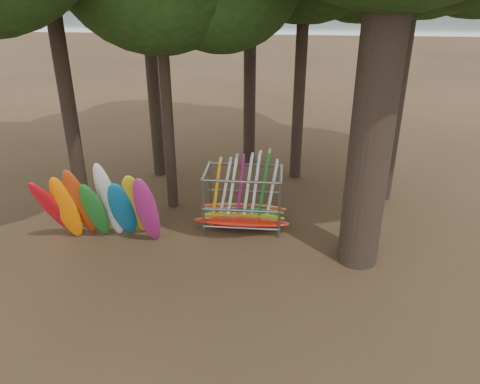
{
  "coord_description": "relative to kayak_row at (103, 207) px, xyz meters",
  "views": [
    {
      "loc": [
        2.05,
        -12.43,
        7.89
      ],
      "look_at": [
        0.68,
        1.5,
        1.4
      ],
      "focal_mm": 35.0,
      "sensor_mm": 36.0,
      "label": 1
    }
  ],
  "objects": [
    {
      "name": "far_shore",
      "position": [
        3.51,
        109.87,
        0.69
      ],
      "size": [
        160.0,
        4.0,
        4.0
      ],
      "primitive_type": "cube",
      "color": "black",
      "rests_on": "ground"
    },
    {
      "name": "lake",
      "position": [
        3.51,
        59.87,
        -1.31
      ],
      "size": [
        160.0,
        160.0,
        0.0
      ],
      "primitive_type": "plane",
      "color": "gray",
      "rests_on": "ground"
    },
    {
      "name": "ground",
      "position": [
        3.51,
        -0.13,
        -1.31
      ],
      "size": [
        120.0,
        120.0,
        0.0
      ],
      "primitive_type": "plane",
      "color": "#47331E",
      "rests_on": "ground"
    },
    {
      "name": "storage_rack",
      "position": [
        4.27,
        1.68,
        -0.37
      ],
      "size": [
        3.21,
        1.6,
        2.72
      ],
      "color": "slate",
      "rests_on": "ground"
    },
    {
      "name": "kayak_row",
      "position": [
        0.0,
        0.0,
        0.0
      ],
      "size": [
        3.83,
        2.21,
        3.1
      ],
      "color": "red",
      "rests_on": "ground"
    }
  ]
}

